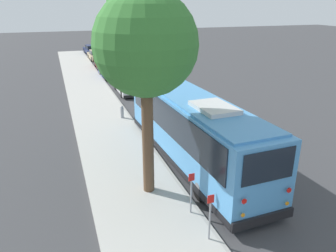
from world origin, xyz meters
name	(u,v)px	position (x,y,z in m)	size (l,w,h in m)	color
ground_plane	(201,157)	(0.00, 0.00, 0.00)	(160.00, 160.00, 0.00)	#3D3D3F
sidewalk_slab	(124,168)	(0.00, 3.94, 0.07)	(80.00, 3.60, 0.15)	#B2AFA8
curb_strip	(162,162)	(0.00, 2.06, 0.07)	(80.00, 0.14, 0.15)	#9D9A94
shuttle_bus	(192,126)	(-0.28, 0.67, 1.83)	(11.41, 3.13, 3.41)	#4C93D1
parked_sedan_white	(128,86)	(13.35, 0.76, 0.60)	(4.41, 1.75, 1.29)	silver
parked_sedan_blue	(111,72)	(19.73, 1.10, 0.61)	(4.47, 1.96, 1.32)	navy
parked_sedan_maroon	(104,63)	(25.21, 0.99, 0.62)	(4.33, 1.83, 1.33)	maroon
parked_sedan_tan	(96,55)	(31.41, 1.02, 0.60)	(4.46, 1.96, 1.29)	tan
parked_sedan_navy	(91,50)	(37.12, 0.97, 0.59)	(4.81, 2.09, 1.28)	#19234C
street_tree	(145,38)	(-2.22, 3.38, 6.12)	(3.69, 3.69, 8.16)	brown
sign_post_near	(210,217)	(-5.79, 2.38, 0.99)	(0.06, 0.22, 1.63)	gray
sign_post_far	(191,193)	(-4.28, 2.38, 0.96)	(0.06, 0.22, 1.58)	gray
fire_hydrant	(122,112)	(6.71, 2.62, 0.55)	(0.22, 0.22, 0.81)	#99999E
lane_stripe_mid	(268,166)	(-1.92, -2.59, 0.00)	(2.40, 0.14, 0.01)	silver
lane_stripe_ahead	(212,124)	(4.08, -2.59, 0.00)	(2.40, 0.14, 0.01)	silver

